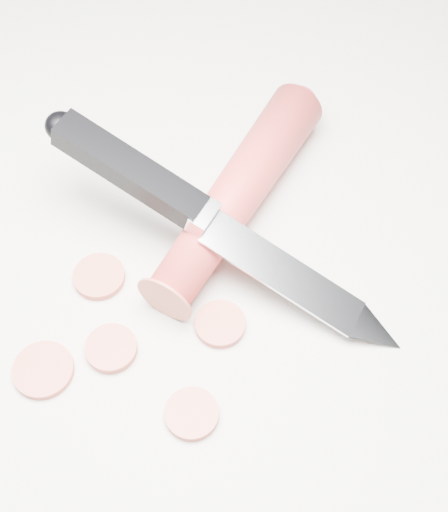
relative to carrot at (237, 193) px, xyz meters
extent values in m
plane|color=beige|center=(-0.08, -0.05, -0.02)|extent=(2.40, 2.40, 0.00)
cylinder|color=red|center=(0.00, 0.00, 0.00)|extent=(0.16, 0.18, 0.04)
cylinder|color=#C7553E|center=(-0.15, -0.11, -0.02)|extent=(0.04, 0.04, 0.01)
cylinder|color=#C7553E|center=(-0.03, -0.09, -0.02)|extent=(0.04, 0.04, 0.01)
cylinder|color=#C7553E|center=(-0.11, -0.04, -0.02)|extent=(0.04, 0.04, 0.01)
cylinder|color=#C7553E|center=(-0.11, -0.10, -0.02)|extent=(0.04, 0.04, 0.01)
cylinder|color=#C7553E|center=(-0.06, -0.15, -0.02)|extent=(0.04, 0.04, 0.01)
camera|label=1|loc=(-0.07, -0.31, 0.42)|focal=50.00mm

